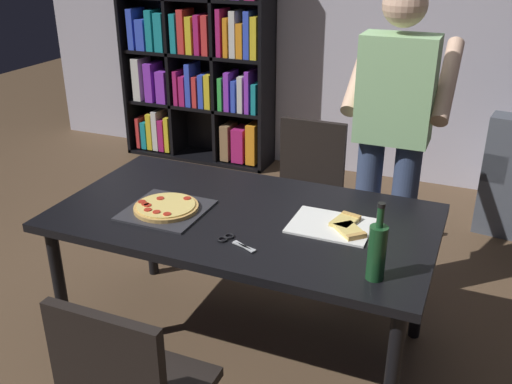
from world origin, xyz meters
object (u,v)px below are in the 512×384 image
(person_serving_pizza, at_px, (393,131))
(kitchen_scissors, at_px, (232,241))
(dining_table, at_px, (244,227))
(pepperoni_pizza_on_tray, at_px, (166,208))
(wine_bottle, at_px, (377,251))
(bookshelf, at_px, (197,57))
(chair_far_side, at_px, (306,185))

(person_serving_pizza, xyz_separation_m, kitchen_scissors, (-0.47, -1.01, -0.24))
(dining_table, bearing_deg, pepperoni_pizza_on_tray, -161.87)
(dining_table, distance_m, kitchen_scissors, 0.28)
(kitchen_scissors, bearing_deg, wine_bottle, -4.30)
(bookshelf, distance_m, person_serving_pizza, 2.60)
(dining_table, height_order, bookshelf, bookshelf)
(chair_far_side, bearing_deg, wine_bottle, -61.96)
(pepperoni_pizza_on_tray, height_order, wine_bottle, wine_bottle)
(bookshelf, bearing_deg, pepperoni_pizza_on_tray, -65.17)
(kitchen_scissors, bearing_deg, pepperoni_pizza_on_tray, 159.89)
(dining_table, relative_size, bookshelf, 0.90)
(chair_far_side, height_order, wine_bottle, wine_bottle)
(chair_far_side, distance_m, bookshelf, 2.10)
(dining_table, bearing_deg, chair_far_side, 90.00)
(dining_table, distance_m, bookshelf, 2.82)
(person_serving_pizza, xyz_separation_m, pepperoni_pizza_on_tray, (-0.88, -0.86, -0.23))
(dining_table, relative_size, chair_far_side, 1.96)
(bookshelf, relative_size, kitchen_scissors, 9.85)
(dining_table, bearing_deg, bookshelf, 122.31)
(bookshelf, xyz_separation_m, kitchen_scissors, (1.56, -2.64, -0.19))
(person_serving_pizza, height_order, kitchen_scissors, person_serving_pizza)
(dining_table, distance_m, wine_bottle, 0.77)
(bookshelf, distance_m, kitchen_scissors, 3.07)
(wine_bottle, bearing_deg, chair_far_side, 118.04)
(bookshelf, bearing_deg, wine_bottle, -50.89)
(chair_far_side, bearing_deg, person_serving_pizza, -22.44)
(chair_far_side, relative_size, bookshelf, 0.46)
(bookshelf, bearing_deg, person_serving_pizza, -38.61)
(wine_bottle, distance_m, kitchen_scissors, 0.63)
(wine_bottle, xyz_separation_m, kitchen_scissors, (-0.62, 0.05, -0.11))
(person_serving_pizza, distance_m, pepperoni_pizza_on_tray, 1.26)
(pepperoni_pizza_on_tray, height_order, kitchen_scissors, pepperoni_pizza_on_tray)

